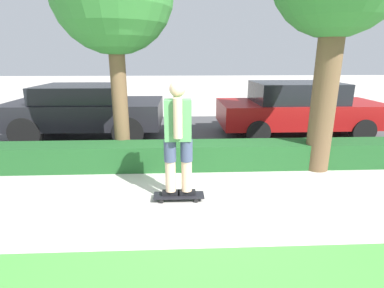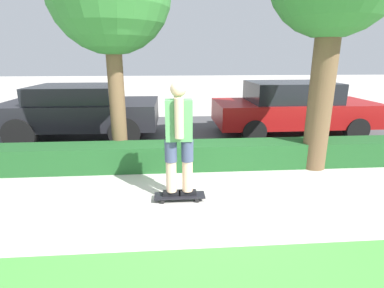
{
  "view_description": "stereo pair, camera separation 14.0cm",
  "coord_description": "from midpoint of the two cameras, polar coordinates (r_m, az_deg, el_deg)",
  "views": [
    {
      "loc": [
        -0.35,
        -3.89,
        2.09
      ],
      "look_at": [
        -0.14,
        0.6,
        0.77
      ],
      "focal_mm": 28.0,
      "sensor_mm": 36.0,
      "label": 1
    },
    {
      "loc": [
        -0.49,
        -3.88,
        2.09
      ],
      "look_at": [
        -0.14,
        0.6,
        0.77
      ],
      "focal_mm": 28.0,
      "sensor_mm": 36.0,
      "label": 2
    }
  ],
  "objects": [
    {
      "name": "skater_person",
      "position": [
        4.25,
        -1.73,
        1.35
      ],
      "size": [
        0.5,
        0.43,
        1.69
      ],
      "color": "black",
      "rests_on": "skateboard"
    },
    {
      "name": "ground_plane",
      "position": [
        4.43,
        3.19,
        -11.77
      ],
      "size": [
        60.0,
        60.0,
        0.0
      ],
      "primitive_type": "plane",
      "color": "#BCB7AD"
    },
    {
      "name": "parked_car_front",
      "position": [
        8.23,
        -19.14,
        6.22
      ],
      "size": [
        3.84,
        2.0,
        1.39
      ],
      "rotation": [
        0.0,
        0.0,
        -0.01
      ],
      "color": "black",
      "rests_on": "ground_plane"
    },
    {
      "name": "hedge_row",
      "position": [
        5.8,
        1.67,
        -2.15
      ],
      "size": [
        12.82,
        0.6,
        0.49
      ],
      "color": "#1E5123",
      "rests_on": "ground_plane"
    },
    {
      "name": "street_asphalt",
      "position": [
        8.36,
        0.35,
        1.96
      ],
      "size": [
        12.82,
        5.0,
        0.01
      ],
      "color": "#474749",
      "rests_on": "ground_plane"
    },
    {
      "name": "parked_car_middle",
      "position": [
        8.63,
        19.98,
        6.45
      ],
      "size": [
        4.29,
        1.89,
        1.43
      ],
      "rotation": [
        0.0,
        0.0,
        0.01
      ],
      "color": "maroon",
      "rests_on": "ground_plane"
    },
    {
      "name": "skateboard",
      "position": [
        4.57,
        -1.63,
        -9.82
      ],
      "size": [
        0.75,
        0.24,
        0.09
      ],
      "color": "black",
      "rests_on": "ground_plane"
    }
  ]
}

